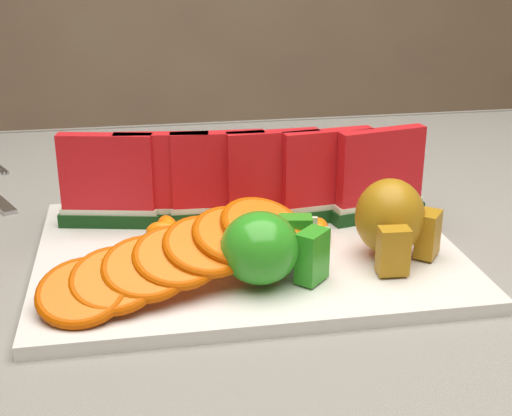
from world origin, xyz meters
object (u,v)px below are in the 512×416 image
at_px(pear_cluster, 392,220).
at_px(side_plate, 313,153).
at_px(apple_cluster, 268,248).
at_px(platter, 247,252).

distance_m(pear_cluster, side_plate, 0.37).
distance_m(apple_cluster, side_plate, 0.42).
relative_size(platter, side_plate, 1.75).
bearing_deg(side_plate, platter, -114.85).
xyz_separation_m(platter, pear_cluster, (0.13, -0.05, 0.04)).
relative_size(pear_cluster, side_plate, 0.40).
relative_size(platter, pear_cluster, 4.42).
bearing_deg(pear_cluster, side_plate, 87.17).
bearing_deg(pear_cluster, platter, 159.55).
bearing_deg(pear_cluster, apple_cluster, -166.42).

